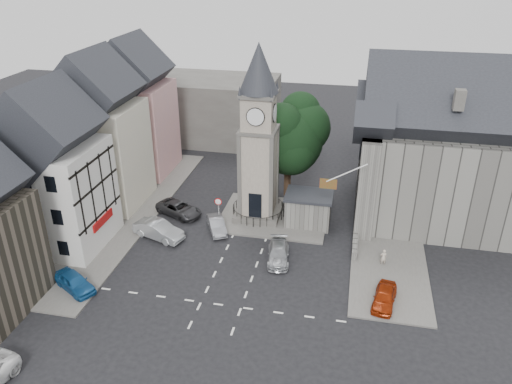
% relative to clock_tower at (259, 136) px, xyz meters
% --- Properties ---
extents(ground, '(120.00, 120.00, 0.00)m').
position_rel_clock_tower_xyz_m(ground, '(0.00, -7.99, -8.12)').
color(ground, black).
rests_on(ground, ground).
extents(pavement_west, '(6.00, 30.00, 0.14)m').
position_rel_clock_tower_xyz_m(pavement_west, '(-12.50, -1.99, -8.05)').
color(pavement_west, '#595651').
rests_on(pavement_west, ground).
extents(pavement_east, '(6.00, 26.00, 0.14)m').
position_rel_clock_tower_xyz_m(pavement_east, '(12.00, 0.01, -8.05)').
color(pavement_east, '#595651').
rests_on(pavement_east, ground).
extents(central_island, '(10.00, 8.00, 0.16)m').
position_rel_clock_tower_xyz_m(central_island, '(1.50, 0.01, -8.04)').
color(central_island, '#595651').
rests_on(central_island, ground).
extents(road_markings, '(20.00, 8.00, 0.01)m').
position_rel_clock_tower_xyz_m(road_markings, '(0.00, -13.49, -8.12)').
color(road_markings, silver).
rests_on(road_markings, ground).
extents(clock_tower, '(4.86, 4.86, 16.25)m').
position_rel_clock_tower_xyz_m(clock_tower, '(0.00, 0.00, 0.00)').
color(clock_tower, '#4C4944').
rests_on(clock_tower, ground).
extents(stone_shelter, '(4.30, 3.30, 3.08)m').
position_rel_clock_tower_xyz_m(stone_shelter, '(4.80, -0.49, -6.57)').
color(stone_shelter, '#5B5954').
rests_on(stone_shelter, ground).
extents(town_tree, '(7.20, 7.20, 10.80)m').
position_rel_clock_tower_xyz_m(town_tree, '(2.00, 5.01, -1.15)').
color(town_tree, black).
rests_on(town_tree, ground).
extents(warning_sign_post, '(0.70, 0.19, 2.85)m').
position_rel_clock_tower_xyz_m(warning_sign_post, '(-3.20, -2.56, -6.09)').
color(warning_sign_post, black).
rests_on(warning_sign_post, ground).
extents(terrace_pink, '(8.10, 7.60, 12.80)m').
position_rel_clock_tower_xyz_m(terrace_pink, '(-15.50, 8.01, -1.54)').
color(terrace_pink, '#DD9E98').
rests_on(terrace_pink, ground).
extents(terrace_cream, '(8.10, 7.60, 12.80)m').
position_rel_clock_tower_xyz_m(terrace_cream, '(-15.50, 0.01, -1.54)').
color(terrace_cream, beige).
rests_on(terrace_cream, ground).
extents(terrace_tudor, '(8.10, 7.60, 12.00)m').
position_rel_clock_tower_xyz_m(terrace_tudor, '(-15.50, -7.99, -1.93)').
color(terrace_tudor, silver).
rests_on(terrace_tudor, ground).
extents(backdrop_west, '(20.00, 10.00, 8.00)m').
position_rel_clock_tower_xyz_m(backdrop_west, '(-12.00, 20.01, -4.12)').
color(backdrop_west, '#4C4944').
rests_on(backdrop_west, ground).
extents(east_building, '(14.40, 11.40, 12.60)m').
position_rel_clock_tower_xyz_m(east_building, '(15.59, 3.01, -1.86)').
color(east_building, '#5B5954').
rests_on(east_building, ground).
extents(east_boundary_wall, '(0.40, 16.00, 0.90)m').
position_rel_clock_tower_xyz_m(east_boundary_wall, '(9.20, 2.01, -7.67)').
color(east_boundary_wall, '#5B5954').
rests_on(east_boundary_wall, ground).
extents(flagpole, '(3.68, 0.10, 2.74)m').
position_rel_clock_tower_xyz_m(flagpole, '(8.00, -3.99, -1.12)').
color(flagpole, white).
rests_on(flagpole, ground).
extents(car_west_blue, '(4.21, 3.36, 1.34)m').
position_rel_clock_tower_xyz_m(car_west_blue, '(-11.19, -13.99, -7.45)').
color(car_west_blue, '#19538E').
rests_on(car_west_blue, ground).
extents(car_west_silver, '(5.01, 3.03, 1.56)m').
position_rel_clock_tower_xyz_m(car_west_silver, '(-7.82, -5.69, -7.34)').
color(car_west_silver, '#A3A7AA').
rests_on(car_west_silver, ground).
extents(car_west_grey, '(5.16, 3.90, 1.30)m').
position_rel_clock_tower_xyz_m(car_west_grey, '(-7.50, -1.37, -7.47)').
color(car_west_grey, '#2F2F31').
rests_on(car_west_grey, ground).
extents(car_island_silver, '(2.83, 3.92, 1.23)m').
position_rel_clock_tower_xyz_m(car_island_silver, '(-3.15, -3.49, -7.51)').
color(car_island_silver, gray).
rests_on(car_island_silver, ground).
extents(car_island_east, '(2.31, 4.44, 1.23)m').
position_rel_clock_tower_xyz_m(car_island_east, '(3.09, -6.96, -7.51)').
color(car_island_east, '#989BA0').
rests_on(car_island_east, ground).
extents(car_east_red, '(2.09, 3.90, 1.26)m').
position_rel_clock_tower_xyz_m(car_east_red, '(11.50, -10.99, -7.49)').
color(car_east_red, '#912407').
rests_on(car_east_red, ground).
extents(pedestrian, '(0.61, 0.47, 1.48)m').
position_rel_clock_tower_xyz_m(pedestrian, '(11.50, -5.99, -7.38)').
color(pedestrian, beige).
rests_on(pedestrian, ground).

